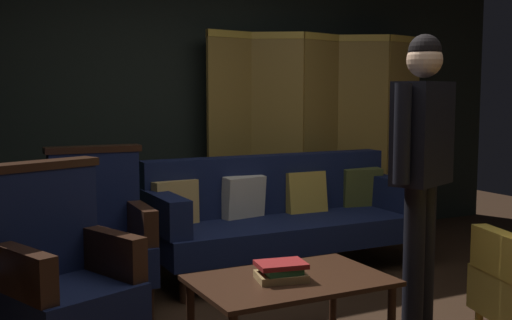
{
  "coord_description": "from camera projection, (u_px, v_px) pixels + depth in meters",
  "views": [
    {
      "loc": [
        -1.83,
        -2.81,
        1.38
      ],
      "look_at": [
        0.0,
        0.8,
        0.95
      ],
      "focal_mm": 44.83,
      "sensor_mm": 36.0,
      "label": 1
    }
  ],
  "objects": [
    {
      "name": "velvet_couch",
      "position": [
        281.0,
        212.0,
        4.95
      ],
      "size": [
        2.12,
        0.78,
        0.88
      ],
      "color": "black",
      "rests_on": "ground_plane"
    },
    {
      "name": "back_wall",
      "position": [
        169.0,
        90.0,
        5.48
      ],
      "size": [
        7.2,
        0.1,
        2.8
      ],
      "primitive_type": "cube",
      "color": "black",
      "rests_on": "ground_plane"
    },
    {
      "name": "book_red_leather",
      "position": [
        281.0,
        264.0,
        3.27
      ],
      "size": [
        0.28,
        0.22,
        0.03
      ],
      "primitive_type": "cube",
      "rotation": [
        0.0,
        0.0,
        -0.17
      ],
      "color": "maroon",
      "rests_on": "book_green_cloth"
    },
    {
      "name": "coffee_table",
      "position": [
        290.0,
        287.0,
        3.32
      ],
      "size": [
        1.0,
        0.64,
        0.42
      ],
      "color": "black",
      "rests_on": "ground_plane"
    },
    {
      "name": "armchair_wing_far",
      "position": [
        61.0,
        275.0,
        3.12
      ],
      "size": [
        0.75,
        0.74,
        1.04
      ],
      "color": "black",
      "rests_on": "ground_plane"
    },
    {
      "name": "book_tan_leather",
      "position": [
        281.0,
        276.0,
        3.28
      ],
      "size": [
        0.28,
        0.24,
        0.04
      ],
      "primitive_type": "cube",
      "rotation": [
        0.0,
        0.0,
        -0.23
      ],
      "color": "#9E7A47",
      "rests_on": "coffee_table"
    },
    {
      "name": "folding_screen",
      "position": [
        320.0,
        136.0,
        5.77
      ],
      "size": [
        2.13,
        0.4,
        1.9
      ],
      "color": "olive",
      "rests_on": "ground_plane"
    },
    {
      "name": "book_green_cloth",
      "position": [
        281.0,
        270.0,
        3.27
      ],
      "size": [
        0.21,
        0.19,
        0.03
      ],
      "primitive_type": "cube",
      "rotation": [
        0.0,
        0.0,
        -0.12
      ],
      "color": "#1E4C28",
      "rests_on": "book_tan_leather"
    },
    {
      "name": "standing_figure",
      "position": [
        422.0,
        155.0,
        3.61
      ],
      "size": [
        0.55,
        0.35,
        1.7
      ],
      "color": "black",
      "rests_on": "ground_plane"
    },
    {
      "name": "potted_plant",
      "position": [
        98.0,
        208.0,
        4.8
      ],
      "size": [
        0.59,
        0.59,
        0.89
      ],
      "color": "brown",
      "rests_on": "ground_plane"
    },
    {
      "name": "armchair_wing_right",
      "position": [
        100.0,
        236.0,
        3.96
      ],
      "size": [
        0.6,
        0.6,
        1.04
      ],
      "color": "black",
      "rests_on": "ground_plane"
    }
  ]
}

